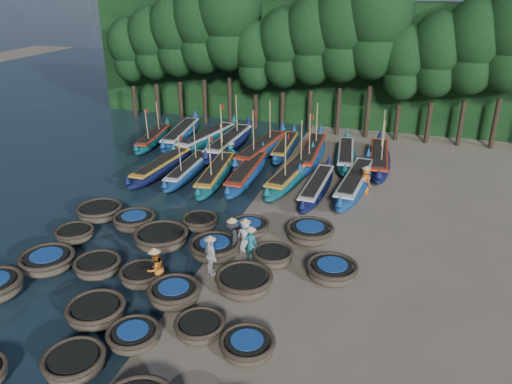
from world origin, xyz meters
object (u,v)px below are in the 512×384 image
(coracle_16, at_px, (161,238))
(long_boat_12, at_px, (229,143))
(coracle_6, at_px, (96,311))
(coracle_22, at_px, (200,222))
(coracle_13, at_px, (174,294))
(coracle_10, at_px, (47,261))
(coracle_24, at_px, (310,232))
(coracle_9, at_px, (247,346))
(fisherman_4, at_px, (211,255))
(coracle_11, at_px, (98,266))
(long_boat_11, at_px, (207,139))
(coracle_7, at_px, (134,336))
(long_boat_5, at_px, (247,173))
(coracle_2, at_px, (74,363))
(long_boat_4, at_px, (216,174))
(fisherman_1, at_px, (251,242))
(coracle_8, at_px, (200,327))
(fisherman_2, at_px, (156,268))
(coracle_15, at_px, (75,234))
(coracle_14, at_px, (244,282))
(coracle_19, at_px, (332,271))
(long_boat_9, at_px, (153,139))
(coracle_21, at_px, (134,221))
(fisherman_0, at_px, (246,235))
(long_boat_8, at_px, (355,183))
(long_boat_10, at_px, (181,134))
(fisherman_3, at_px, (232,237))
(coracle_12, at_px, (142,275))
(fisherman_6, at_px, (365,180))
(coracle_20, at_px, (100,212))
(long_boat_2, at_px, (162,167))
(long_boat_6, at_px, (292,174))
(coracle_23, at_px, (249,228))
(long_boat_16, at_px, (346,155))
(long_boat_7, at_px, (317,187))
(long_boat_14, at_px, (285,147))
(coracle_17, at_px, (215,248))
(fisherman_5, at_px, (231,153))
(coracle_18, at_px, (273,256))

(coracle_16, bearing_deg, long_boat_12, 97.71)
(coracle_6, height_order, coracle_22, coracle_6)
(coracle_13, bearing_deg, coracle_10, 175.32)
(coracle_22, xyz_separation_m, coracle_24, (5.54, 0.45, 0.09))
(coracle_9, xyz_separation_m, fisherman_4, (-3.07, 4.30, 0.55))
(coracle_11, relative_size, long_boat_11, 0.25)
(coracle_7, bearing_deg, long_boat_5, 94.14)
(coracle_2, height_order, long_boat_4, long_boat_4)
(coracle_7, relative_size, fisherman_1, 1.10)
(coracle_8, height_order, fisherman_2, fisherman_2)
(coracle_9, distance_m, coracle_15, 11.61)
(coracle_15, bearing_deg, coracle_14, -9.74)
(coracle_6, xyz_separation_m, coracle_19, (7.82, 5.37, 0.02))
(long_boat_9, bearing_deg, long_boat_12, -5.73)
(coracle_6, relative_size, long_boat_9, 0.37)
(coracle_14, relative_size, coracle_21, 1.22)
(coracle_8, relative_size, fisherman_0, 1.01)
(coracle_11, distance_m, long_boat_8, 15.47)
(coracle_14, relative_size, long_boat_10, 0.30)
(coracle_10, xyz_separation_m, fisherman_4, (6.88, 1.87, 0.49))
(coracle_10, bearing_deg, coracle_24, 30.31)
(long_boat_4, bearing_deg, long_boat_9, 135.92)
(long_boat_4, xyz_separation_m, fisherman_1, (4.97, -8.18, 0.36))
(coracle_14, distance_m, fisherman_3, 3.06)
(coracle_12, xyz_separation_m, coracle_16, (-0.70, 3.04, 0.07))
(long_boat_10, relative_size, fisherman_6, 4.69)
(coracle_20, relative_size, long_boat_2, 0.30)
(long_boat_6, bearing_deg, coracle_23, -87.32)
(coracle_15, distance_m, long_boat_16, 18.53)
(coracle_20, bearing_deg, long_boat_7, 32.87)
(coracle_2, distance_m, long_boat_2, 17.59)
(coracle_13, xyz_separation_m, fisherman_0, (1.34, 4.66, 0.41))
(coracle_16, relative_size, long_boat_9, 0.38)
(coracle_19, height_order, long_boat_14, long_boat_14)
(fisherman_0, xyz_separation_m, fisherman_2, (-2.55, -3.85, 0.05))
(long_boat_4, bearing_deg, fisherman_2, -87.26)
(coracle_10, relative_size, coracle_21, 1.30)
(long_boat_7, bearing_deg, coracle_17, -108.44)
(coracle_14, distance_m, long_boat_5, 11.98)
(fisherman_0, distance_m, fisherman_5, 11.84)
(coracle_15, bearing_deg, coracle_24, 17.54)
(coracle_23, xyz_separation_m, fisherman_5, (-4.40, 9.26, 0.40))
(coracle_18, relative_size, long_boat_12, 0.21)
(coracle_12, height_order, long_boat_2, long_boat_2)
(long_boat_7, relative_size, fisherman_0, 4.14)
(coracle_13, bearing_deg, coracle_2, -107.64)
(coracle_23, relative_size, long_boat_16, 0.28)
(coracle_7, bearing_deg, coracle_8, 29.05)
(coracle_15, bearing_deg, coracle_20, 95.08)
(coracle_9, bearing_deg, long_boat_8, 83.99)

